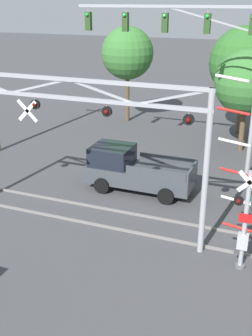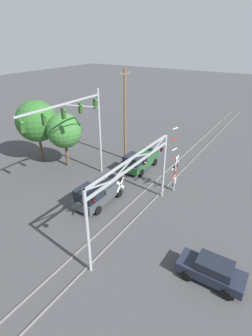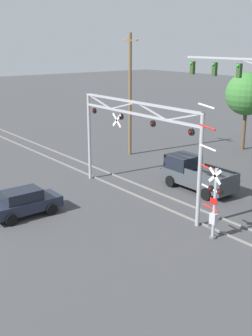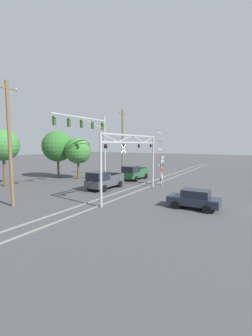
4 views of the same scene
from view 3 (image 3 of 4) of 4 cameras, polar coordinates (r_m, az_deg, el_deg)
rail_track_near at (r=26.59m, az=1.81°, el=-3.90°), size 80.00×0.08×0.10m
rail_track_far at (r=27.48m, az=4.12°, el=-3.24°), size 80.00×0.08×0.10m
crossing_gantry at (r=25.26m, az=1.38°, el=4.99°), size 10.57×0.27×6.08m
crossing_signal_mast at (r=21.00m, az=11.73°, el=-4.11°), size 1.81×0.35×6.61m
pickup_truck_lead at (r=28.26m, az=9.29°, el=-0.83°), size 5.13×2.26×2.08m
sedan_waiting at (r=24.29m, az=-13.64°, el=-4.56°), size 1.91×4.00×1.54m
utility_pole_left at (r=35.81m, az=0.55°, el=9.98°), size 1.80×0.28×10.15m
background_tree_far_right_verge at (r=39.12m, az=16.05°, el=9.60°), size 3.78×3.78×6.93m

